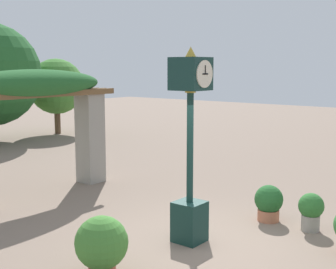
# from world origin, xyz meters

# --- Properties ---
(ground_plane) EXTENTS (60.00, 60.00, 0.00)m
(ground_plane) POSITION_xyz_m (0.00, 0.00, 0.00)
(ground_plane) COLOR #7F6B5B
(pedestal_clock) EXTENTS (0.57, 0.62, 3.51)m
(pedestal_clock) POSITION_xyz_m (-0.22, 0.20, 1.75)
(pedestal_clock) COLOR #14332D
(pedestal_clock) RESTS_ON ground
(pergola) EXTENTS (4.65, 1.19, 3.10)m
(pergola) POSITION_xyz_m (0.00, 4.99, 2.25)
(pergola) COLOR gray
(pergola) RESTS_ON ground
(potted_plant_near_right) EXTENTS (0.82, 0.82, 0.94)m
(potted_plant_near_right) POSITION_xyz_m (-2.20, 0.41, 0.50)
(potted_plant_near_right) COLOR #9E563D
(potted_plant_near_right) RESTS_ON ground
(potted_plant_far_left) EXTENTS (0.50, 0.50, 0.74)m
(potted_plant_far_left) POSITION_xyz_m (1.71, -1.30, 0.41)
(potted_plant_far_left) COLOR gray
(potted_plant_far_left) RESTS_ON ground
(potted_plant_far_right) EXTENTS (0.59, 0.59, 0.75)m
(potted_plant_far_right) POSITION_xyz_m (1.73, -0.40, 0.39)
(potted_plant_far_right) COLOR #B26B4C
(potted_plant_far_right) RESTS_ON ground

